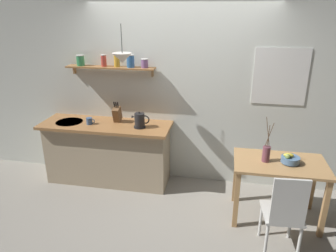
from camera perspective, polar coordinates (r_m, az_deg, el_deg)
The scene contains 12 objects.
ground_plane at distance 4.37m, azimuth 0.70°, elevation -12.98°, with size 14.00×14.00×0.00m, color gray.
back_wall at distance 4.39m, azimuth 4.92°, elevation 6.47°, with size 6.80×0.11×2.70m.
kitchen_counter at distance 4.66m, azimuth -10.82°, elevation -4.65°, with size 1.83×0.63×0.90m.
wall_shelf at distance 4.42m, azimuth -10.07°, elevation 11.01°, with size 1.25×0.20×0.30m.
dining_table at distance 3.93m, azimuth 19.50°, elevation -7.86°, with size 1.05×0.64×0.75m.
dining_chair_near at distance 3.45m, azimuth 20.36°, elevation -14.39°, with size 0.41×0.43×0.95m.
fruit_bowl at distance 3.86m, azimuth 21.26°, elevation -5.62°, with size 0.21×0.21×0.13m.
twig_vase at distance 3.80m, azimuth 17.38°, elevation -4.73°, with size 0.09×0.09×0.54m.
electric_kettle at distance 4.23m, azimuth -5.13°, elevation 0.99°, with size 0.24×0.16×0.22m.
knife_block at distance 4.48m, azimuth -9.21°, elevation 2.18°, with size 0.09×0.18×0.30m.
coffee_mug_by_sink at distance 4.49m, azimuth -14.04°, elevation 0.89°, with size 0.12×0.08×0.09m.
pendant_lamp at distance 3.99m, azimuth -8.27°, elevation 12.15°, with size 0.25×0.25×0.46m.
Camera 1 is at (0.62, -3.58, 2.43)m, focal length 33.60 mm.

